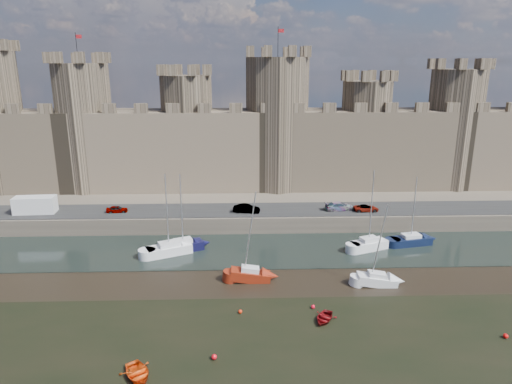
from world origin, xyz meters
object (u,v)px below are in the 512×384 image
sailboat_2 (369,244)px  car_1 (246,209)px  car_0 (117,209)px  van (35,205)px  sailboat_4 (250,274)px  car_3 (366,208)px  car_2 (339,206)px  dinghy_0 (138,374)px  sailboat_5 (377,279)px  sailboat_3 (411,240)px  sailboat_0 (169,249)px  sailboat_1 (183,245)px

sailboat_2 → car_1: bearing=130.1°
car_0 → van: bearing=84.9°
car_1 → sailboat_4: size_ratio=0.37×
car_3 → car_2: bearing=79.2°
sailboat_4 → dinghy_0: (-9.47, -16.94, -0.41)m
van → sailboat_4: size_ratio=0.55×
sailboat_5 → sailboat_3: bearing=56.7°
sailboat_5 → sailboat_4: bearing=175.7°
sailboat_0 → sailboat_5: 26.86m
sailboat_1 → dinghy_0: sailboat_1 is taller
van → car_3: bearing=-4.5°
van → sailboat_3: size_ratio=0.61×
car_3 → van: bearing=88.5°
car_2 → car_1: bearing=84.8°
car_1 → sailboat_5: sailboat_5 is taller
car_0 → sailboat_4: (20.02, -18.21, -2.25)m
sailboat_1 → sailboat_4: (8.91, -8.92, -0.04)m
sailboat_0 → sailboat_5: size_ratio=1.12×
van → sailboat_5: size_ratio=0.61×
car_2 → van: size_ratio=0.75×
car_1 → dinghy_0: (-9.25, -34.40, -2.79)m
car_3 → sailboat_5: sailboat_5 is taller
car_1 → car_2: 14.47m
sailboat_0 → sailboat_2: sailboat_2 is taller
car_1 → car_3: (18.46, 0.08, -0.14)m
car_1 → sailboat_0: size_ratio=0.37×
car_1 → sailboat_5: size_ratio=0.41×
sailboat_2 → car_3: bearing=56.5°
sailboat_2 → sailboat_3: 6.56m
car_1 → car_2: car_1 is taller
sailboat_3 → sailboat_4: size_ratio=0.90×
car_1 → van: 32.12m
sailboat_1 → car_2: bearing=-0.5°
sailboat_5 → car_2: bearing=92.7°
sailboat_3 → dinghy_0: sailboat_3 is taller
car_0 → sailboat_5: 39.87m
car_2 → sailboat_2: sailboat_2 is taller
sailboat_2 → sailboat_5: sailboat_2 is taller
sailboat_0 → sailboat_2: size_ratio=0.99×
van → dinghy_0: (22.85, -35.22, -3.44)m
car_2 → car_3: (4.01, -0.72, -0.12)m
sailboat_4 → car_1: bearing=91.2°
van → sailboat_0: sailboat_0 is taller
car_2 → sailboat_4: sailboat_4 is taller
sailboat_0 → sailboat_2: (26.99, 0.74, 0.03)m
sailboat_1 → sailboat_3: bearing=-20.4°
car_3 → sailboat_2: sailboat_2 is taller
car_0 → sailboat_1: size_ratio=0.30×
van → dinghy_0: size_ratio=1.66×
car_1 → sailboat_4: sailboat_4 is taller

